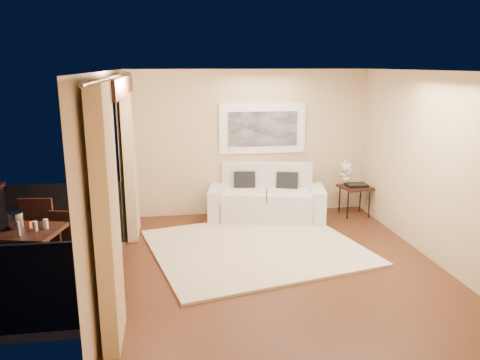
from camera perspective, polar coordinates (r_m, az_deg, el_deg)
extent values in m
plane|color=#502A17|center=(6.80, 4.74, -10.28)|extent=(5.00, 5.00, 0.00)
plane|color=white|center=(6.20, 5.25, 13.11)|extent=(5.00, 5.00, 0.00)
plane|color=#C9B087|center=(8.77, 1.12, 4.53)|extent=(4.50, 0.00, 4.50)
plane|color=#C9B087|center=(4.08, 13.33, -7.00)|extent=(4.50, 0.00, 4.50)
plane|color=#C9B087|center=(7.23, 22.58, 1.43)|extent=(0.00, 5.00, 5.00)
plane|color=#C9B087|center=(8.04, -14.09, 3.24)|extent=(0.00, 2.70, 2.70)
plane|color=#C9B087|center=(4.48, -18.16, -5.46)|extent=(0.00, 2.70, 2.70)
plane|color=#C9B087|center=(6.07, -16.29, 11.20)|extent=(0.00, 2.40, 2.40)
cube|color=black|center=(6.06, -15.12, 10.98)|extent=(0.28, 2.40, 0.22)
cube|color=#605B56|center=(6.86, -22.40, -11.66)|extent=(1.80, 2.60, 0.12)
cube|color=black|center=(7.82, -20.68, -3.97)|extent=(1.80, 0.06, 1.00)
cube|color=black|center=(5.53, -25.96, -11.96)|extent=(1.80, 0.06, 1.00)
cube|color=#D8B785|center=(7.74, -13.24, 2.66)|extent=(0.16, 0.75, 2.62)
cube|color=#D8B785|center=(4.74, -15.90, -4.57)|extent=(0.16, 0.75, 2.62)
cylinder|color=#4C473F|center=(6.06, -15.00, 12.03)|extent=(0.04, 4.80, 0.04)
cube|color=white|center=(8.74, 2.76, 6.28)|extent=(1.62, 0.05, 0.92)
cube|color=black|center=(8.71, 2.81, 6.25)|extent=(1.30, 0.02, 0.64)
cube|color=beige|center=(7.34, 1.93, -8.18)|extent=(3.59, 3.29, 0.04)
cube|color=silver|center=(8.62, 3.25, -3.47)|extent=(1.83, 1.22, 0.41)
cube|color=silver|center=(8.85, 3.29, -0.42)|extent=(1.69, 0.56, 0.81)
cube|color=silver|center=(8.64, -2.85, -2.75)|extent=(0.42, 0.92, 0.61)
cube|color=silver|center=(8.64, 9.37, -2.91)|extent=(0.42, 0.92, 0.61)
cube|color=silver|center=(8.52, 0.55, -1.72)|extent=(0.94, 0.94, 0.14)
cube|color=silver|center=(8.52, 6.00, -1.79)|extent=(0.94, 0.94, 0.14)
cube|color=black|center=(8.70, 0.56, -0.25)|extent=(0.41, 0.23, 0.40)
cube|color=black|center=(8.70, 5.76, -0.32)|extent=(0.43, 0.30, 0.40)
cube|color=black|center=(9.00, 13.85, -0.85)|extent=(0.61, 0.61, 0.04)
cylinder|color=black|center=(8.81, 13.00, -3.03)|extent=(0.03, 0.03, 0.53)
cylinder|color=black|center=(8.97, 15.48, -2.88)|extent=(0.03, 0.03, 0.53)
cylinder|color=black|center=(9.19, 12.05, -2.29)|extent=(0.03, 0.03, 0.53)
cylinder|color=black|center=(9.34, 14.45, -2.16)|extent=(0.03, 0.03, 0.53)
cube|color=black|center=(8.99, 14.01, -0.60)|extent=(0.39, 0.29, 0.05)
imported|color=white|center=(9.02, 12.81, 0.90)|extent=(0.26, 0.19, 0.47)
cube|color=black|center=(6.30, -24.27, -5.82)|extent=(0.83, 0.83, 0.05)
cylinder|color=black|center=(6.28, -27.06, -10.21)|extent=(0.04, 0.04, 0.75)
cylinder|color=black|center=(6.12, -22.00, -10.28)|extent=(0.04, 0.04, 0.75)
cylinder|color=black|center=(6.77, -25.62, -8.32)|extent=(0.04, 0.04, 0.75)
cylinder|color=black|center=(6.63, -20.94, -8.32)|extent=(0.04, 0.04, 0.75)
cube|color=black|center=(7.18, -22.76, -5.93)|extent=(0.49, 0.49, 0.05)
cube|color=black|center=(6.91, -23.54, -4.41)|extent=(0.45, 0.10, 0.59)
cylinder|color=black|center=(7.36, -20.77, -7.33)|extent=(0.03, 0.03, 0.46)
cylinder|color=black|center=(7.48, -23.42, -7.23)|extent=(0.03, 0.03, 0.46)
cylinder|color=black|center=(7.04, -21.68, -8.37)|extent=(0.03, 0.03, 0.46)
cylinder|color=black|center=(7.17, -24.44, -8.25)|extent=(0.03, 0.03, 0.46)
cube|color=black|center=(6.63, -21.15, -7.98)|extent=(0.47, 0.47, 0.05)
cube|color=black|center=(6.70, -20.67, -5.62)|extent=(0.39, 0.14, 0.51)
cylinder|color=black|center=(6.66, -22.81, -10.07)|extent=(0.03, 0.03, 0.39)
cylinder|color=black|center=(6.52, -20.35, -10.35)|extent=(0.03, 0.03, 0.39)
cylinder|color=black|center=(6.91, -21.59, -9.07)|extent=(0.03, 0.03, 0.39)
cylinder|color=black|center=(6.78, -19.21, -9.31)|extent=(0.03, 0.03, 0.39)
cylinder|color=white|center=(6.40, -25.63, -4.46)|extent=(0.18, 0.18, 0.20)
cylinder|color=red|center=(6.37, -24.02, -5.01)|extent=(0.06, 0.06, 0.07)
cylinder|color=silver|center=(6.11, -25.40, -5.38)|extent=(0.04, 0.04, 0.18)
cylinder|color=silver|center=(6.22, -23.71, -5.16)|extent=(0.06, 0.06, 0.12)
cylinder|color=white|center=(6.25, -22.60, -4.96)|extent=(0.06, 0.06, 0.12)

